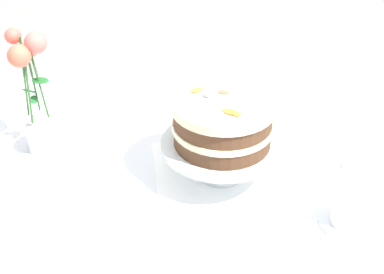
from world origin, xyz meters
name	(u,v)px	position (x,y,z in m)	size (l,w,h in m)	color
dining_table	(173,211)	(0.00, -0.02, 0.65)	(1.40, 1.00, 0.74)	white
linen_napkin	(221,175)	(0.12, 0.02, 0.74)	(0.32, 0.32, 0.00)	white
cake_stand	(222,148)	(0.12, 0.02, 0.82)	(0.29, 0.29, 0.10)	silver
layer_cake	(223,121)	(0.12, 0.02, 0.90)	(0.24, 0.24, 0.12)	brown
flower_vase	(36,102)	(-0.35, 0.10, 0.88)	(0.10, 0.11, 0.33)	silver
teacup	(346,215)	(0.39, -0.13, 0.77)	(0.11, 0.11, 0.06)	white
loose_petal_2	(347,164)	(0.43, 0.09, 0.74)	(0.04, 0.02, 0.01)	pink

